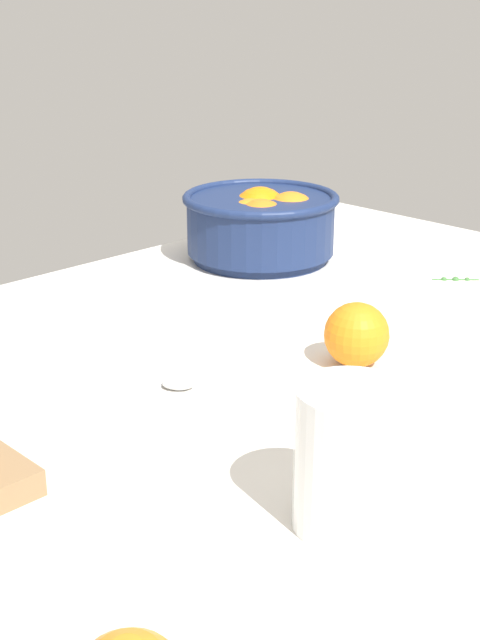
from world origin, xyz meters
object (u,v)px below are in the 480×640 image
object	(u,v)px
juice_glass	(350,468)
spoon	(149,382)
loose_orange_2	(357,335)
fruit_bowl	(263,224)

from	to	relation	value
juice_glass	spoon	distance (cm)	29.30
spoon	juice_glass	bearing A→B (deg)	-99.35
juice_glass	loose_orange_2	world-z (taller)	juice_glass
juice_glass	spoon	bearing A→B (deg)	80.65
juice_glass	fruit_bowl	bearing A→B (deg)	49.27
juice_glass	loose_orange_2	xyz separation A→B (cm)	(23.21, 17.60, -1.28)
fruit_bowl	loose_orange_2	world-z (taller)	fruit_bowl
juice_glass	spoon	xyz separation A→B (cm)	(4.71, 28.61, -4.22)
juice_glass	loose_orange_2	size ratio (longest dim) A/B	1.61
fruit_bowl	spoon	bearing A→B (deg)	-150.47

